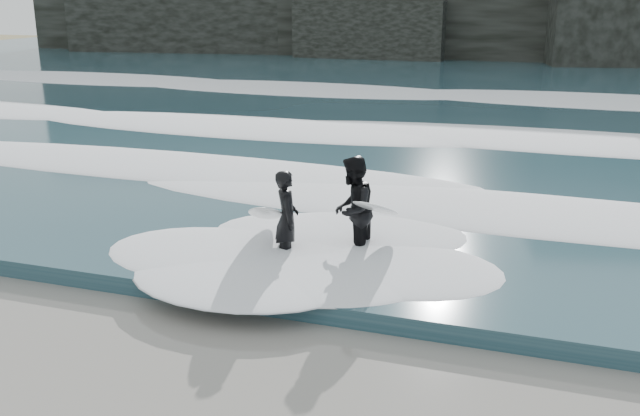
# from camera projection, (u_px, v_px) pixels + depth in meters

# --- Properties ---
(sea) EXTENTS (90.00, 52.00, 0.30)m
(sea) POSITION_uv_depth(u_px,v_px,m) (464.00, 88.00, 34.07)
(sea) COLOR #25444E
(sea) RESTS_ON ground
(foam_near) EXTENTS (60.00, 3.20, 0.20)m
(foam_near) POSITION_uv_depth(u_px,v_px,m) (342.00, 185.00, 15.87)
(foam_near) COLOR white
(foam_near) RESTS_ON sea
(foam_mid) EXTENTS (60.00, 4.00, 0.24)m
(foam_mid) POSITION_uv_depth(u_px,v_px,m) (408.00, 129.00, 22.21)
(foam_mid) COLOR white
(foam_mid) RESTS_ON sea
(foam_far) EXTENTS (60.00, 4.80, 0.30)m
(foam_far) POSITION_uv_depth(u_px,v_px,m) (452.00, 92.00, 30.35)
(foam_far) COLOR white
(foam_far) RESTS_ON sea
(surfer_left) EXTENTS (1.31, 2.13, 1.68)m
(surfer_left) POSITION_uv_depth(u_px,v_px,m) (282.00, 217.00, 12.12)
(surfer_left) COLOR black
(surfer_left) RESTS_ON ground
(surfer_right) EXTENTS (1.13, 1.83, 1.88)m
(surfer_right) POSITION_uv_depth(u_px,v_px,m) (354.00, 210.00, 12.21)
(surfer_right) COLOR black
(surfer_right) RESTS_ON ground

